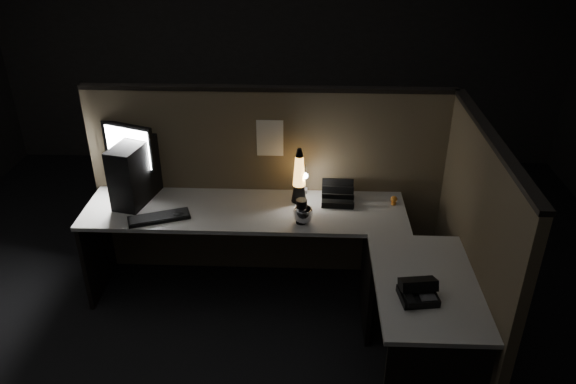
{
  "coord_description": "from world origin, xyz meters",
  "views": [
    {
      "loc": [
        0.3,
        -2.84,
        2.75
      ],
      "look_at": [
        0.17,
        0.35,
        1.01
      ],
      "focal_mm": 35.0,
      "sensor_mm": 36.0,
      "label": 1
    }
  ],
  "objects_px": {
    "pc_tower": "(134,172)",
    "lava_lamp": "(299,180)",
    "desk_phone": "(417,291)",
    "keyboard": "(159,218)",
    "monitor": "(130,152)"
  },
  "relations": [
    {
      "from": "pc_tower",
      "to": "keyboard",
      "type": "xyz_separation_m",
      "value": [
        0.22,
        -0.27,
        -0.21
      ]
    },
    {
      "from": "keyboard",
      "to": "desk_phone",
      "type": "xyz_separation_m",
      "value": [
        1.65,
        -0.78,
        0.04
      ]
    },
    {
      "from": "pc_tower",
      "to": "desk_phone",
      "type": "xyz_separation_m",
      "value": [
        1.87,
        -1.05,
        -0.18
      ]
    },
    {
      "from": "pc_tower",
      "to": "lava_lamp",
      "type": "relative_size",
      "value": 1.07
    },
    {
      "from": "pc_tower",
      "to": "lava_lamp",
      "type": "distance_m",
      "value": 1.18
    },
    {
      "from": "monitor",
      "to": "keyboard",
      "type": "xyz_separation_m",
      "value": [
        0.28,
        -0.39,
        -0.32
      ]
    },
    {
      "from": "monitor",
      "to": "keyboard",
      "type": "relative_size",
      "value": 1.29
    },
    {
      "from": "pc_tower",
      "to": "lava_lamp",
      "type": "bearing_deg",
      "value": 14.37
    },
    {
      "from": "keyboard",
      "to": "pc_tower",
      "type": "bearing_deg",
      "value": 108.51
    },
    {
      "from": "pc_tower",
      "to": "desk_phone",
      "type": "bearing_deg",
      "value": -16.22
    },
    {
      "from": "keyboard",
      "to": "desk_phone",
      "type": "relative_size",
      "value": 1.82
    },
    {
      "from": "lava_lamp",
      "to": "desk_phone",
      "type": "bearing_deg",
      "value": -57.56
    },
    {
      "from": "desk_phone",
      "to": "pc_tower",
      "type": "bearing_deg",
      "value": 142.48
    },
    {
      "from": "keyboard",
      "to": "desk_phone",
      "type": "height_order",
      "value": "desk_phone"
    },
    {
      "from": "lava_lamp",
      "to": "desk_phone",
      "type": "xyz_separation_m",
      "value": [
        0.68,
        -1.08,
        -0.13
      ]
    }
  ]
}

